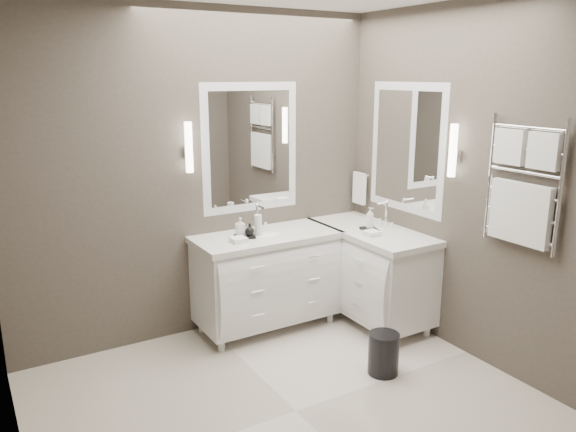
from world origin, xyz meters
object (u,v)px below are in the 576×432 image
towel_ladder (522,191)px  vanity_back (267,275)px  vanity_right (370,268)px  waste_bin (383,354)px

towel_ladder → vanity_back: bearing=124.1°
vanity_back → vanity_right: (0.88, -0.33, 0.00)m
vanity_back → vanity_right: 0.93m
waste_bin → towel_ladder: bearing=-33.4°
towel_ladder → waste_bin: (-0.74, 0.49, -1.23)m
vanity_right → towel_ladder: 1.60m
vanity_right → waste_bin: (-0.51, -0.81, -0.33)m
vanity_back → towel_ladder: size_ratio=1.38×
towel_ladder → waste_bin: 1.52m
vanity_right → towel_ladder: towel_ladder is taller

